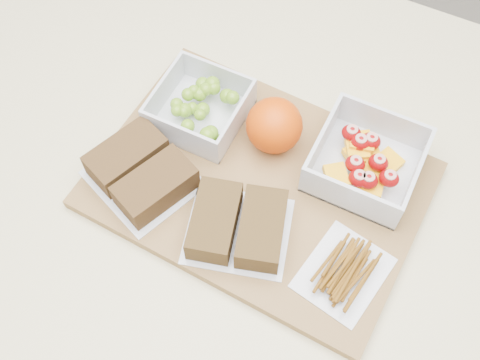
{
  "coord_description": "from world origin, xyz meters",
  "views": [
    {
      "loc": [
        0.16,
        -0.33,
        1.61
      ],
      "look_at": [
        -0.01,
        0.01,
        0.93
      ],
      "focal_mm": 45.0,
      "sensor_mm": 36.0,
      "label": 1
    }
  ],
  "objects": [
    {
      "name": "ground",
      "position": [
        0.0,
        0.0,
        0.0
      ],
      "size": [
        4.0,
        4.0,
        0.0
      ],
      "primitive_type": "plane",
      "color": "gray",
      "rests_on": "ground"
    },
    {
      "name": "orange",
      "position": [
        0.0,
        0.09,
        0.95
      ],
      "size": [
        0.08,
        0.08,
        0.08
      ],
      "primitive_type": "sphere",
      "color": "#E64905",
      "rests_on": "cutting_board"
    },
    {
      "name": "cutting_board",
      "position": [
        0.01,
        0.03,
        0.91
      ],
      "size": [
        0.43,
        0.32,
        0.02
      ],
      "primitive_type": "cube",
      "rotation": [
        0.0,
        0.0,
        -0.05
      ],
      "color": "olive",
      "rests_on": "counter"
    },
    {
      "name": "counter",
      "position": [
        0.0,
        0.0,
        0.45
      ],
      "size": [
        1.2,
        0.9,
        0.9
      ],
      "primitive_type": "cube",
      "color": "beige",
      "rests_on": "ground"
    },
    {
      "name": "sandwich_bag_center",
      "position": [
        0.02,
        -0.05,
        0.94
      ],
      "size": [
        0.15,
        0.14,
        0.04
      ],
      "color": "silver",
      "rests_on": "cutting_board"
    },
    {
      "name": "sandwich_bag_left",
      "position": [
        -0.12,
        -0.04,
        0.94
      ],
      "size": [
        0.17,
        0.16,
        0.04
      ],
      "color": "silver",
      "rests_on": "cutting_board"
    },
    {
      "name": "fruit_container",
      "position": [
        0.13,
        0.1,
        0.94
      ],
      "size": [
        0.13,
        0.13,
        0.06
      ],
      "color": "silver",
      "rests_on": "cutting_board"
    },
    {
      "name": "pretzel_bag",
      "position": [
        0.16,
        -0.04,
        0.93
      ],
      "size": [
        0.11,
        0.12,
        0.02
      ],
      "color": "silver",
      "rests_on": "cutting_board"
    },
    {
      "name": "grape_container",
      "position": [
        -0.1,
        0.09,
        0.94
      ],
      "size": [
        0.12,
        0.12,
        0.05
      ],
      "color": "silver",
      "rests_on": "cutting_board"
    }
  ]
}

